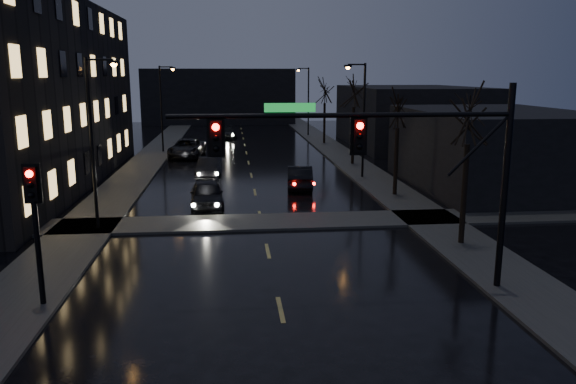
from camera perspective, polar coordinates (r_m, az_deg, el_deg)
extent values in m
cube|color=#2D2D2B|center=(44.61, -14.89, 2.20)|extent=(3.00, 140.00, 0.12)
cube|color=#2D2D2B|center=(45.16, 6.95, 2.63)|extent=(3.00, 140.00, 0.12)
cube|color=#2D2D2B|center=(27.94, -2.69, -3.06)|extent=(40.00, 3.00, 0.12)
cube|color=black|center=(38.70, 20.22, 4.09)|extent=(10.00, 14.00, 5.00)
cube|color=black|center=(59.55, 12.31, 7.53)|extent=(12.00, 18.00, 6.00)
cube|color=black|center=(86.53, -6.99, 9.66)|extent=(22.00, 10.00, 8.00)
cylinder|color=black|center=(20.02, 21.14, 0.23)|extent=(0.22, 0.22, 7.00)
cylinder|color=black|center=(17.86, 5.68, 7.76)|extent=(11.00, 0.16, 0.16)
cylinder|color=black|center=(19.36, 18.82, 4.53)|extent=(2.05, 0.10, 2.05)
cube|color=#0C591E|center=(17.58, 0.19, 8.57)|extent=(1.60, 0.04, 0.28)
cube|color=black|center=(17.57, -7.32, 5.53)|extent=(0.35, 0.28, 1.05)
sphere|color=#FF0705|center=(17.37, -7.36, 6.55)|extent=(0.22, 0.22, 0.22)
cube|color=black|center=(18.02, 7.20, 5.69)|extent=(0.35, 0.28, 1.05)
sphere|color=#FF0705|center=(17.84, 7.34, 6.69)|extent=(0.22, 0.22, 0.22)
cylinder|color=black|center=(19.16, -24.10, -4.52)|extent=(0.18, 0.18, 4.40)
cube|color=black|center=(18.76, -24.57, 0.77)|extent=(0.35, 0.28, 1.05)
sphere|color=#FF0705|center=(18.56, -24.81, 1.67)|extent=(0.22, 0.22, 0.22)
cylinder|color=black|center=(25.04, 17.44, -0.34)|extent=(0.24, 0.24, 4.40)
cylinder|color=black|center=(34.32, 10.91, 2.96)|extent=(0.24, 0.24, 4.12)
cylinder|color=black|center=(45.80, 6.62, 5.65)|extent=(0.24, 0.24, 4.68)
cylinder|color=black|center=(59.50, 3.71, 6.94)|extent=(0.24, 0.24, 4.29)
cylinder|color=black|center=(27.40, -19.27, 4.38)|extent=(0.16, 0.16, 8.00)
cylinder|color=black|center=(27.08, -18.58, 12.63)|extent=(1.20, 0.10, 0.10)
cube|color=black|center=(26.96, -17.30, 12.51)|extent=(0.50, 0.25, 0.15)
sphere|color=orange|center=(26.95, -17.28, 12.30)|extent=(0.28, 0.28, 0.28)
cylinder|color=black|center=(53.93, -12.75, 8.14)|extent=(0.16, 0.16, 8.00)
cylinder|color=black|center=(53.77, -12.29, 12.32)|extent=(1.20, 0.10, 0.10)
cube|color=black|center=(53.70, -11.63, 12.24)|extent=(0.50, 0.25, 0.15)
sphere|color=orange|center=(53.70, -11.63, 12.13)|extent=(0.28, 0.28, 0.28)
cylinder|color=black|center=(39.69, 7.69, 7.07)|extent=(0.16, 0.16, 8.00)
cylinder|color=black|center=(39.42, 6.99, 12.74)|extent=(1.20, 0.10, 0.10)
cube|color=black|center=(39.29, 6.11, 12.61)|extent=(0.50, 0.25, 0.15)
sphere|color=orange|center=(39.29, 6.10, 12.47)|extent=(0.28, 0.28, 0.28)
cylinder|color=black|center=(67.18, 2.08, 9.11)|extent=(0.16, 0.16, 8.00)
cylinder|color=black|center=(67.02, 1.59, 12.44)|extent=(1.20, 0.10, 0.10)
cube|color=black|center=(66.94, 1.07, 12.36)|extent=(0.50, 0.25, 0.15)
sphere|color=orange|center=(66.94, 1.07, 12.28)|extent=(0.28, 0.28, 0.28)
imported|color=black|center=(31.34, -8.25, -0.22)|extent=(2.02, 4.53, 1.51)
imported|color=black|center=(40.48, -8.03, 2.45)|extent=(1.85, 4.38, 1.41)
imported|color=black|center=(50.69, -10.23, 4.40)|extent=(3.24, 6.08, 1.63)
imported|color=black|center=(65.07, -6.18, 6.02)|extent=(2.26, 4.75, 1.34)
imported|color=black|center=(36.36, 1.20, 1.56)|extent=(2.01, 4.63, 1.48)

